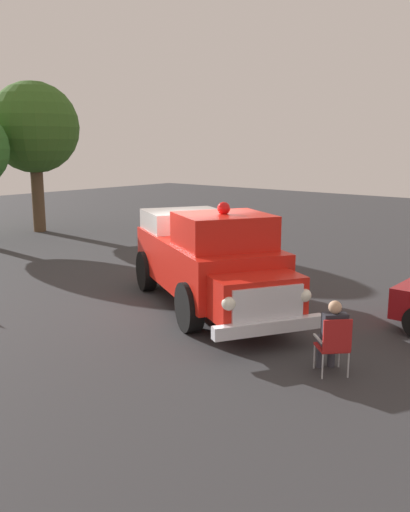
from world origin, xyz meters
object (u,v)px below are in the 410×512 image
spectator_seated (332,333)px  oak_tree_right (34,128)px  lawn_chair_near_truck (334,342)px  vintage_fire_truck (208,257)px

spectator_seated → oak_tree_right: oak_tree_right is taller
lawn_chair_near_truck → spectator_seated: 0.17m
vintage_fire_truck → lawn_chair_near_truck: vintage_fire_truck is taller
vintage_fire_truck → oak_tree_right: (-3.90, -13.15, 3.26)m
lawn_chair_near_truck → spectator_seated: (-0.09, -0.10, 0.11)m
lawn_chair_near_truck → spectator_seated: spectator_seated is taller
spectator_seated → oak_tree_right: bearing=-107.7°
spectator_seated → vintage_fire_truck: bearing=-111.5°
lawn_chair_near_truck → vintage_fire_truck: bearing=-112.1°
lawn_chair_near_truck → oak_tree_right: (-5.59, -17.33, 3.87)m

